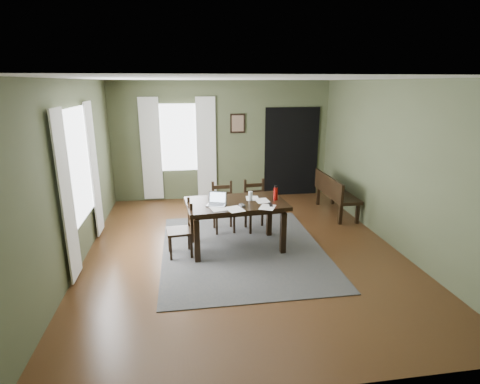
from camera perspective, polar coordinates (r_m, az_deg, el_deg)
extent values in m
cube|color=#492C16|center=(6.25, 0.42, -8.76)|extent=(5.00, 6.00, 0.01)
cube|color=#4B5336|center=(8.73, -2.69, 7.78)|extent=(5.00, 0.02, 2.70)
cube|color=#4B5336|center=(3.03, 9.55, -9.21)|extent=(5.00, 0.02, 2.70)
cube|color=#4B5336|center=(5.96, -24.06, 2.34)|extent=(0.02, 6.00, 2.70)
cube|color=#4B5336|center=(6.66, 22.24, 3.91)|extent=(0.02, 6.00, 2.70)
cube|color=white|center=(5.66, 0.48, 16.89)|extent=(5.00, 6.00, 0.02)
cube|color=#3F3F3F|center=(6.24, 0.42, -8.67)|extent=(2.60, 3.20, 0.01)
cube|color=black|center=(6.02, -0.63, -1.78)|extent=(1.65, 1.07, 0.06)
cube|color=black|center=(6.04, -0.62, -2.31)|extent=(1.47, 0.89, 0.05)
cube|color=black|center=(5.73, -6.57, -7.40)|extent=(0.09, 0.09, 0.68)
cube|color=black|center=(6.41, -7.36, -4.79)|extent=(0.09, 0.09, 0.68)
cube|color=black|center=(6.02, 6.59, -6.20)|extent=(0.09, 0.09, 0.68)
cube|color=black|center=(6.67, 4.46, -3.85)|extent=(0.09, 0.09, 0.68)
cube|color=black|center=(5.96, -9.20, -5.89)|extent=(0.43, 0.43, 0.04)
cube|color=black|center=(6.17, -10.73, -7.27)|extent=(0.04, 0.04, 0.38)
cube|color=black|center=(6.20, -7.79, -7.03)|extent=(0.04, 0.04, 0.38)
cube|color=black|center=(5.89, -10.51, -8.47)|extent=(0.04, 0.04, 0.38)
cube|color=black|center=(5.91, -7.41, -8.22)|extent=(0.04, 0.04, 0.38)
cube|color=black|center=(6.04, -7.80, -2.96)|extent=(0.05, 0.05, 0.48)
cube|color=black|center=(5.73, -7.39, -4.04)|extent=(0.05, 0.05, 0.48)
cube|color=black|center=(5.93, -7.55, -4.67)|extent=(0.05, 0.29, 0.07)
cube|color=black|center=(5.88, -7.60, -3.49)|extent=(0.05, 0.29, 0.07)
cube|color=black|center=(5.84, -7.64, -2.28)|extent=(0.05, 0.29, 0.07)
cube|color=black|center=(6.83, -2.48, -2.74)|extent=(0.42, 0.42, 0.04)
cube|color=black|center=(6.74, -3.57, -4.95)|extent=(0.04, 0.04, 0.38)
cube|color=black|center=(7.03, -3.96, -4.03)|extent=(0.04, 0.04, 0.38)
cube|color=black|center=(6.79, -0.91, -4.76)|extent=(0.04, 0.04, 0.38)
cube|color=black|center=(7.08, -1.41, -3.85)|extent=(0.04, 0.04, 0.38)
cube|color=black|center=(6.90, -4.14, -0.38)|extent=(0.04, 0.04, 0.49)
cube|color=black|center=(6.95, -1.39, -0.21)|extent=(0.04, 0.04, 0.49)
cube|color=black|center=(6.96, -2.74, -1.32)|extent=(0.29, 0.04, 0.07)
cube|color=black|center=(6.92, -2.76, -0.29)|extent=(0.29, 0.04, 0.07)
cube|color=black|center=(6.89, -2.77, 0.75)|extent=(0.29, 0.04, 0.07)
cube|color=black|center=(6.88, 2.55, -2.51)|extent=(0.44, 0.44, 0.04)
cube|color=black|center=(6.76, 1.60, -4.79)|extent=(0.04, 0.04, 0.39)
cube|color=black|center=(7.06, 0.87, -3.87)|extent=(0.04, 0.04, 0.39)
cube|color=black|center=(6.85, 4.24, -4.54)|extent=(0.04, 0.04, 0.39)
cube|color=black|center=(7.14, 3.41, -3.64)|extent=(0.04, 0.04, 0.39)
cube|color=black|center=(6.92, 0.77, -0.12)|extent=(0.05, 0.05, 0.50)
cube|color=black|center=(7.02, 3.50, 0.08)|extent=(0.05, 0.05, 0.50)
cube|color=black|center=(7.01, 2.13, -1.08)|extent=(0.30, 0.05, 0.07)
cube|color=black|center=(6.97, 2.14, -0.02)|extent=(0.30, 0.05, 0.07)
cube|color=black|center=(6.93, 2.15, 1.05)|extent=(0.30, 0.05, 0.07)
cube|color=black|center=(8.02, 14.59, -0.24)|extent=(0.46, 1.44, 0.06)
cube|color=black|center=(7.63, 17.46, -3.15)|extent=(0.06, 0.06, 0.40)
cube|color=black|center=(7.48, 15.05, -3.32)|extent=(0.06, 0.06, 0.40)
cube|color=black|center=(8.69, 13.98, -0.50)|extent=(0.06, 0.06, 0.40)
cube|color=black|center=(8.57, 11.82, -0.61)|extent=(0.06, 0.06, 0.40)
cube|color=black|center=(7.89, 13.32, 1.13)|extent=(0.05, 1.44, 0.35)
cube|color=#B7B7BC|center=(5.85, -3.63, -1.97)|extent=(0.33, 0.28, 0.01)
cube|color=#B7B7BC|center=(5.92, -3.42, -0.79)|extent=(0.29, 0.14, 0.19)
cube|color=silver|center=(5.91, -3.44, -0.81)|extent=(0.25, 0.11, 0.15)
cube|color=#3F3F42|center=(5.84, -3.65, -1.92)|extent=(0.27, 0.19, 0.00)
cube|color=#3F3F42|center=(5.78, 0.31, -2.07)|extent=(0.09, 0.11, 0.03)
cube|color=black|center=(5.87, 4.68, -1.92)|extent=(0.06, 0.18, 0.02)
cylinder|color=silver|center=(6.06, 1.61, -0.62)|extent=(0.09, 0.09, 0.15)
cylinder|color=#A7120C|center=(6.11, 5.45, -0.26)|extent=(0.09, 0.09, 0.21)
cylinder|color=black|center=(6.07, 5.48, 0.84)|extent=(0.05, 0.05, 0.03)
cube|color=white|center=(5.70, -3.41, -2.52)|extent=(0.27, 0.32, 0.00)
cube|color=white|center=(5.77, 4.20, -2.32)|extent=(0.32, 0.36, 0.00)
cube|color=white|center=(6.19, 1.90, -0.96)|extent=(0.23, 0.28, 0.00)
cube|color=white|center=(6.08, 3.41, -1.32)|extent=(0.23, 0.29, 0.00)
cube|color=white|center=(5.66, -0.78, -2.65)|extent=(0.31, 0.36, 0.00)
cube|color=white|center=(6.12, -23.43, 3.71)|extent=(0.01, 1.30, 1.70)
cube|color=white|center=(8.64, -9.35, 8.16)|extent=(1.00, 0.01, 1.50)
cube|color=silver|center=(5.40, -24.91, -0.75)|extent=(0.03, 0.48, 2.30)
cube|color=silver|center=(6.94, -21.34, 3.18)|extent=(0.03, 0.48, 2.30)
cube|color=silver|center=(8.68, -13.39, 6.30)|extent=(0.44, 0.03, 2.30)
cube|color=silver|center=(8.66, -5.15, 6.66)|extent=(0.44, 0.03, 2.30)
cube|color=black|center=(8.69, -0.37, 10.42)|extent=(0.34, 0.03, 0.44)
cube|color=brown|center=(8.68, -0.35, 10.41)|extent=(0.27, 0.01, 0.36)
cube|color=black|center=(9.07, 7.84, 6.05)|extent=(1.30, 0.03, 2.10)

